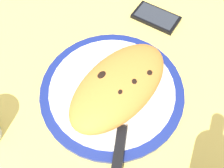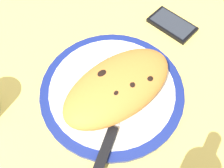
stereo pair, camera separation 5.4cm
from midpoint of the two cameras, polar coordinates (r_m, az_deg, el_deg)
name	(u,v)px [view 2 (the right image)]	position (r cm, az deg, el deg)	size (l,w,h in cm)	color
ground_plane	(112,95)	(60.29, 2.54, -2.63)	(150.00, 150.00, 3.00)	#EACC60
plate	(112,90)	(58.34, 2.63, -1.61)	(32.77, 32.77, 1.50)	navy
calzone	(116,88)	(54.20, 3.81, -1.04)	(27.85, 16.93, 6.25)	orange
fork	(94,73)	(59.60, -1.45, 2.34)	(16.42, 5.30, 0.40)	silver
knife	(112,133)	(52.80, 2.92, -11.06)	(21.94, 11.81, 1.20)	silver
smartphone	(172,24)	(73.10, 15.35, 12.53)	(7.37, 12.62, 1.16)	black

